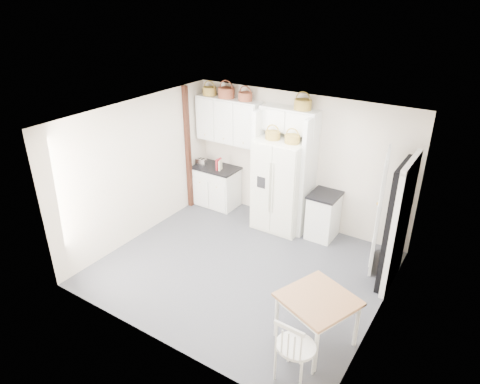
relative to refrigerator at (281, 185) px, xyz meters
The scene contains 28 objects.
floor 1.85m from the refrigerator, 84.68° to the right, with size 4.50×4.50×0.00m, color #494A4E.
ceiling 2.34m from the refrigerator, 84.68° to the right, with size 4.50×4.50×0.00m, color white.
wall_back 0.57m from the refrigerator, 68.95° to the left, with size 4.50×4.50×0.00m, color beige.
wall_left 2.68m from the refrigerator, 142.52° to the right, with size 4.00×4.00×0.00m, color beige.
wall_right 2.92m from the refrigerator, 33.86° to the right, with size 4.00×4.00×0.00m, color beige.
refrigerator is the anchor object (origin of this frame).
base_cab_left 1.67m from the refrigerator, behind, with size 0.91×0.57×0.84m, color white.
base_cab_right 0.99m from the refrigerator, ahead, with size 0.49×0.58×0.86m, color white.
dining_table 3.13m from the refrigerator, 53.08° to the right, with size 0.86×0.86×0.72m, color olive.
windsor_chair 3.70m from the refrigerator, 59.21° to the right, with size 0.49×0.45×1.00m, color white.
counter_left 1.60m from the refrigerator, behind, with size 0.95×0.61×0.04m, color black.
counter_right 0.87m from the refrigerator, ahead, with size 0.53×0.62×0.04m, color black.
toaster 1.91m from the refrigerator, behind, with size 0.22×0.13×0.16m, color silver.
cookbook_red 1.48m from the refrigerator, behind, with size 0.04×0.16×0.24m, color #A8252D.
cookbook_cream 1.44m from the refrigerator, behind, with size 0.03×0.14×0.21m, color beige.
basket_upper_a 2.38m from the refrigerator, behind, with size 0.29×0.29×0.16m, color brown.
basket_upper_b 2.10m from the refrigerator, behind, with size 0.33×0.33×0.20m, color brown.
basket_upper_c 1.82m from the refrigerator, 167.16° to the left, with size 0.28×0.28×0.16m, color brown.
basket_bridge_b 1.57m from the refrigerator, 42.44° to the left, with size 0.32×0.32×0.18m, color brown.
basket_fridge_a 1.00m from the refrigerator, 149.38° to the right, with size 0.28×0.28×0.15m, color brown.
basket_fridge_b 1.01m from the refrigerator, 23.89° to the right, with size 0.28×0.28×0.15m, color brown.
upper_cabinet 1.69m from the refrigerator, behind, with size 1.40×0.34×0.90m, color white.
bridge_cabinet 1.24m from the refrigerator, 90.00° to the left, with size 1.12×0.34×0.45m, color white.
fridge_panel_left 0.57m from the refrigerator, behind, with size 0.08×0.60×2.30m, color white.
fridge_panel_right 0.57m from the refrigerator, ahead, with size 0.08×0.60×2.30m, color white.
trim_post 2.10m from the refrigerator, behind, with size 0.09×0.09×2.60m, color black.
doorway_void 2.39m from the refrigerator, 14.80° to the right, with size 0.18×0.85×2.05m, color black.
door_slab 1.97m from the refrigerator, ahead, with size 0.80×0.04×2.05m, color white.
Camera 1 is at (3.21, -5.06, 4.34)m, focal length 32.00 mm.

